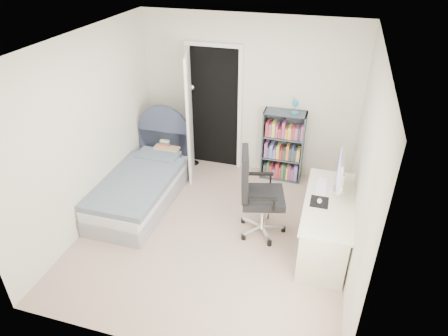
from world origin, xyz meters
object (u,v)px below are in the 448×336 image
(bed, at_px, (143,185))
(floor_lamp, at_px, (192,134))
(bookcase, at_px, (283,148))
(nightstand, at_px, (170,150))
(office_chair, at_px, (256,190))
(desk, at_px, (326,222))

(bed, height_order, floor_lamp, floor_lamp)
(floor_lamp, bearing_deg, bookcase, 0.57)
(floor_lamp, relative_size, bookcase, 1.06)
(nightstand, bearing_deg, floor_lamp, 46.63)
(nightstand, bearing_deg, office_chair, -34.04)
(floor_lamp, height_order, office_chair, floor_lamp)
(office_chair, bearing_deg, nightstand, 145.96)
(desk, relative_size, office_chair, 1.20)
(bed, height_order, office_chair, office_chair)
(bed, bearing_deg, bookcase, 32.99)
(bed, relative_size, desk, 1.32)
(bed, relative_size, office_chair, 1.58)
(bed, xyz_separation_m, nightstand, (0.06, 0.89, 0.14))
(office_chair, bearing_deg, bed, 172.03)
(bookcase, bearing_deg, desk, -62.25)
(nightstand, height_order, office_chair, office_chair)
(desk, distance_m, office_chair, 0.95)
(nightstand, bearing_deg, bed, -94.08)
(nightstand, relative_size, office_chair, 0.50)
(nightstand, relative_size, floor_lamp, 0.42)
(floor_lamp, bearing_deg, bed, -106.47)
(bed, relative_size, bookcase, 1.40)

